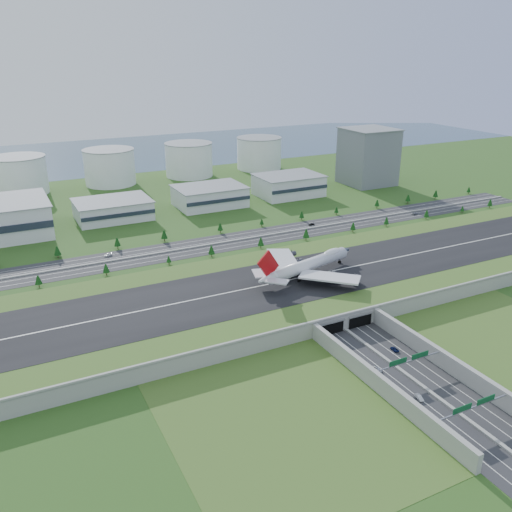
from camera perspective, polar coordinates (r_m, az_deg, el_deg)
name	(u,v)px	position (r m, az deg, el deg)	size (l,w,h in m)	color
ground	(294,292)	(312.11, 4.06, -3.79)	(1200.00, 1200.00, 0.00)	#2E4716
airfield_deck	(295,285)	(310.33, 4.09, -3.11)	(520.00, 100.00, 9.20)	gray
underpass_road	(415,374)	(241.29, 16.40, -11.84)	(38.80, 120.40, 8.00)	#28282B
sign_gantry_near	(409,362)	(242.08, 15.78, -10.67)	(38.70, 0.70, 9.80)	gray
sign_gantry_far	(474,408)	(222.52, 21.92, -14.61)	(38.70, 0.70, 9.80)	gray
north_expressway	(227,242)	(390.47, -3.02, 1.48)	(560.00, 36.00, 0.12)	#28282B
tree_row	(246,233)	(395.18, -1.05, 2.48)	(505.20, 48.71, 8.44)	#3D2819
hangar_mid_a	(113,210)	(457.96, -14.83, 4.75)	(58.00, 42.00, 15.00)	white
hangar_mid_b	(210,196)	(481.02, -4.90, 6.28)	(58.00, 42.00, 17.00)	white
hangar_mid_c	(288,185)	(514.74, 3.44, 7.43)	(58.00, 42.00, 19.00)	white
office_tower	(368,157)	(567.47, 11.70, 10.18)	(46.00, 46.00, 55.00)	slate
fuel_tank_a	(19,176)	(564.57, -23.64, 7.76)	(50.00, 50.00, 35.00)	white
fuel_tank_b	(110,167)	(574.85, -15.15, 9.01)	(50.00, 50.00, 35.00)	white
fuel_tank_c	(189,160)	(597.16, -7.07, 10.01)	(50.00, 50.00, 35.00)	white
fuel_tank_d	(259,153)	(630.24, 0.33, 10.75)	(50.00, 50.00, 35.00)	white
bay_water	(109,154)	(748.63, -15.22, 10.33)	(1200.00, 260.00, 0.06)	#344E64
boeing_747	(307,265)	(311.59, 5.44, -0.95)	(74.36, 69.40, 23.47)	silver
car_0	(377,369)	(245.45, 12.67, -11.52)	(2.00, 4.98, 1.70)	silver
car_1	(419,397)	(232.24, 16.80, -14.07)	(1.65, 4.74, 1.56)	white
car_2	(394,349)	(261.98, 14.37, -9.48)	(2.22, 4.81, 1.34)	#0D1843
car_5	(311,224)	(428.80, 5.86, 3.34)	(1.72, 4.92, 1.62)	black
car_6	(415,213)	(474.13, 16.35, 4.32)	(2.72, 5.91, 1.64)	#9E9FA3
car_7	(108,255)	(376.68, -15.32, 0.12)	(2.35, 5.78, 1.68)	white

